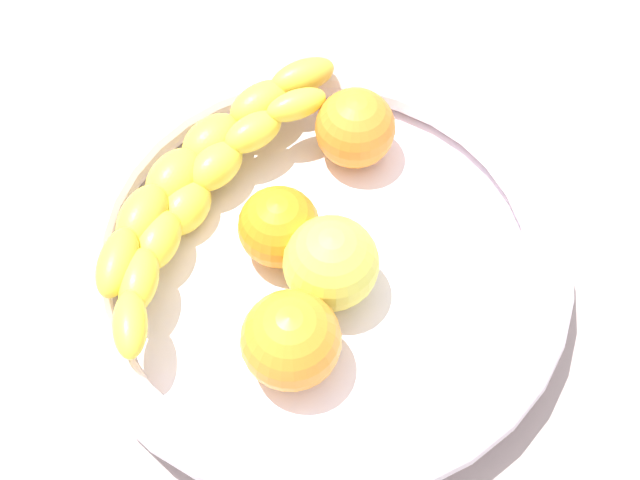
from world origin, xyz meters
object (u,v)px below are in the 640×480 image
banana_draped_left (196,204)px  orange_mid_left (355,128)px  apple_yellow (328,264)px  orange_front (279,227)px  orange_mid_right (291,340)px  banana_draped_right (201,160)px  fruit_bowl (320,258)px

banana_draped_left → orange_mid_left: orange_mid_left is taller
orange_mid_left → apple_yellow: size_ratio=0.93×
banana_draped_left → apple_yellow: (-7.96, -6.92, 0.32)cm
banana_draped_left → orange_front: (-3.81, -4.85, -0.06)cm
banana_draped_left → orange_mid_right: bearing=-167.3°
banana_draped_left → orange_front: bearing=-128.1°
banana_draped_right → apple_yellow: (-11.48, -5.50, 0.29)cm
orange_front → orange_mid_left: bearing=-52.7°
apple_yellow → banana_draped_left: bearing=41.0°
fruit_bowl → orange_mid_left: orange_mid_left is taller
fruit_bowl → orange_front: size_ratio=6.10×
banana_draped_left → orange_mid_right: size_ratio=3.04×
fruit_bowl → apple_yellow: size_ratio=5.39×
orange_front → apple_yellow: size_ratio=0.88×
fruit_bowl → banana_draped_left: 9.51cm
banana_draped_left → banana_draped_right: bearing=-22.0°
orange_front → banana_draped_left: bearing=51.9°
orange_mid_right → banana_draped_left: bearing=12.7°
banana_draped_left → orange_front: 6.17cm
orange_mid_right → banana_draped_right: bearing=4.8°
orange_mid_left → fruit_bowl: bearing=144.6°
banana_draped_right → banana_draped_left: bearing=158.0°
banana_draped_left → banana_draped_right: (3.52, -1.43, 0.02)cm
fruit_bowl → orange_front: bearing=47.5°
banana_draped_left → orange_mid_right: 12.62cm
fruit_bowl → banana_draped_left: bearing=50.4°
banana_draped_left → banana_draped_right: banana_draped_left is taller
orange_mid_right → apple_yellow: size_ratio=1.00×
orange_front → apple_yellow: 4.66cm
fruit_bowl → orange_mid_left: bearing=-35.4°
banana_draped_right → orange_front: size_ratio=3.84×
orange_mid_right → apple_yellow: same height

